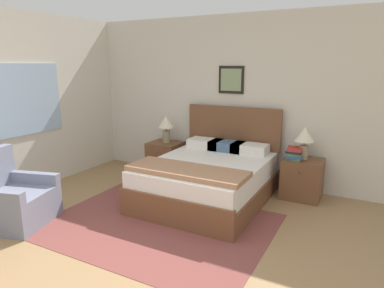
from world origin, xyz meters
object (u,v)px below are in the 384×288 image
Objects in this scene: armchair at (12,200)px; nightstand_near_window at (166,158)px; bed at (209,178)px; table_lamp_near_window at (166,124)px; table_lamp_by_door at (304,137)px; nightstand_by_door at (302,179)px.

nightstand_near_window is (0.62, 2.44, -0.00)m from armchair.
bed is 2.48m from armchair.
table_lamp_near_window is at bearing 148.00° from bed.
table_lamp_by_door is at bearing 31.97° from bed.
bed is 1.44m from table_lamp_by_door.
table_lamp_near_window is (-1.12, 0.70, 0.55)m from bed.
armchair is at bearing -139.93° from nightstand_by_door.
bed is at bearing -32.00° from table_lamp_near_window.
table_lamp_by_door is at bearing 114.36° from armchair.
table_lamp_by_door reaches higher than armchair.
nightstand_near_window is (-1.14, 0.69, -0.04)m from bed.
armchair reaches higher than nightstand_by_door.
bed reaches higher than table_lamp_near_window.
armchair is 1.66× the size of nightstand_near_window.
bed is at bearing -31.11° from nightstand_near_window.
nightstand_near_window is at bearing 148.89° from bed.
armchair is at bearing -104.49° from table_lamp_near_window.
nightstand_by_door is at bearing 114.05° from armchair.
nightstand_near_window is at bearing -179.61° from table_lamp_by_door.
bed is 4.18× the size of table_lamp_by_door.
bed is at bearing -148.03° from table_lamp_by_door.
table_lamp_near_window is at bearing 149.48° from armchair.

